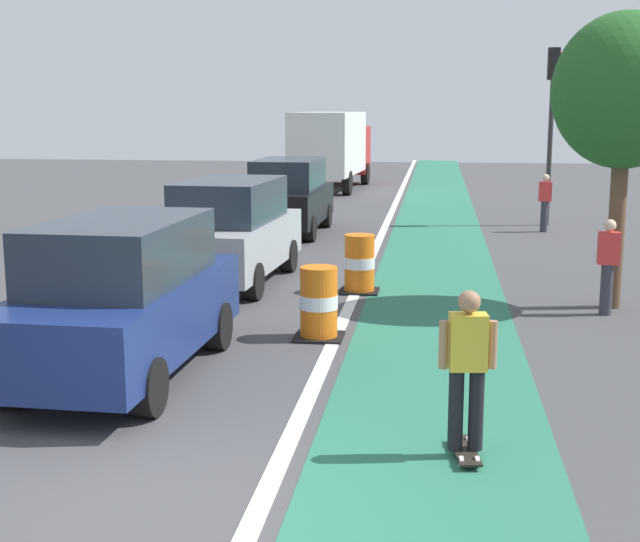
% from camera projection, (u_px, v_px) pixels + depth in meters
% --- Properties ---
extents(ground_plane, '(100.00, 100.00, 0.00)m').
position_uv_depth(ground_plane, '(150.00, 515.00, 7.56)').
color(ground_plane, '#424244').
extents(bike_lane_strip, '(2.50, 80.00, 0.01)m').
position_uv_depth(bike_lane_strip, '(436.00, 270.00, 18.95)').
color(bike_lane_strip, '#286B51').
rests_on(bike_lane_strip, ground).
extents(lane_divider_stripe, '(0.20, 80.00, 0.01)m').
position_uv_depth(lane_divider_stripe, '(366.00, 268.00, 19.14)').
color(lane_divider_stripe, silver).
rests_on(lane_divider_stripe, ground).
extents(skateboarder_on_lane, '(0.57, 0.82, 1.69)m').
position_uv_depth(skateboarder_on_lane, '(467.00, 368.00, 8.66)').
color(skateboarder_on_lane, black).
rests_on(skateboarder_on_lane, ground).
extents(parked_suv_nearest, '(2.03, 4.66, 2.04)m').
position_uv_depth(parked_suv_nearest, '(123.00, 297.00, 11.31)').
color(parked_suv_nearest, navy).
rests_on(parked_suv_nearest, ground).
extents(parked_suv_second, '(2.12, 4.70, 2.04)m').
position_uv_depth(parked_suv_second, '(231.00, 231.00, 17.35)').
color(parked_suv_second, '#9EA0A5').
rests_on(parked_suv_second, ground).
extents(parked_suv_third, '(2.00, 4.64, 2.04)m').
position_uv_depth(parked_suv_third, '(289.00, 196.00, 24.27)').
color(parked_suv_third, black).
rests_on(parked_suv_third, ground).
extents(traffic_barrel_front, '(0.73, 0.73, 1.09)m').
position_uv_depth(traffic_barrel_front, '(319.00, 304.00, 13.26)').
color(traffic_barrel_front, orange).
rests_on(traffic_barrel_front, ground).
extents(traffic_barrel_mid, '(0.73, 0.73, 1.09)m').
position_uv_depth(traffic_barrel_mid, '(359.00, 264.00, 16.59)').
color(traffic_barrel_mid, orange).
rests_on(traffic_barrel_mid, ground).
extents(delivery_truck_down_block, '(2.75, 7.72, 3.23)m').
position_uv_depth(delivery_truck_down_block, '(332.00, 146.00, 37.14)').
color(delivery_truck_down_block, silver).
rests_on(delivery_truck_down_block, ground).
extents(traffic_light_corner, '(0.41, 0.32, 5.10)m').
position_uv_depth(traffic_light_corner, '(552.00, 105.00, 25.53)').
color(traffic_light_corner, '#2D2D2D').
rests_on(traffic_light_corner, ground).
extents(pedestrian_crossing, '(0.34, 0.20, 1.61)m').
position_uv_depth(pedestrian_crossing, '(608.00, 264.00, 14.72)').
color(pedestrian_crossing, '#33333D').
rests_on(pedestrian_crossing, ground).
extents(pedestrian_waiting, '(0.34, 0.20, 1.61)m').
position_uv_depth(pedestrian_waiting, '(545.00, 201.00, 24.59)').
color(pedestrian_waiting, '#33333D').
rests_on(pedestrian_waiting, ground).
extents(street_tree_sidewalk, '(2.40, 2.40, 5.00)m').
position_uv_depth(street_tree_sidewalk, '(625.00, 92.00, 14.75)').
color(street_tree_sidewalk, brown).
rests_on(street_tree_sidewalk, ground).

